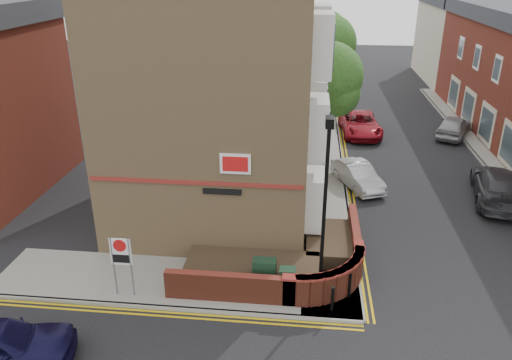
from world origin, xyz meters
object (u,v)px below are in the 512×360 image
object	(u,v)px
lamppost	(324,211)
silver_car_near	(358,175)
zone_sign	(121,256)
utility_cabinet_large	(264,275)

from	to	relation	value
lamppost	silver_car_near	xyz separation A→B (m)	(2.00, 9.56, -2.72)
lamppost	zone_sign	size ratio (longest dim) A/B	2.86
utility_cabinet_large	silver_car_near	distance (m)	10.23
utility_cabinet_large	zone_sign	xyz separation A→B (m)	(-4.70, -0.80, 0.92)
zone_sign	silver_car_near	world-z (taller)	zone_sign
lamppost	zone_sign	bearing A→B (deg)	-173.93
utility_cabinet_large	zone_sign	bearing A→B (deg)	-170.31
utility_cabinet_large	silver_car_near	bearing A→B (deg)	67.60
zone_sign	utility_cabinet_large	bearing A→B (deg)	9.69
utility_cabinet_large	silver_car_near	world-z (taller)	utility_cabinet_large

